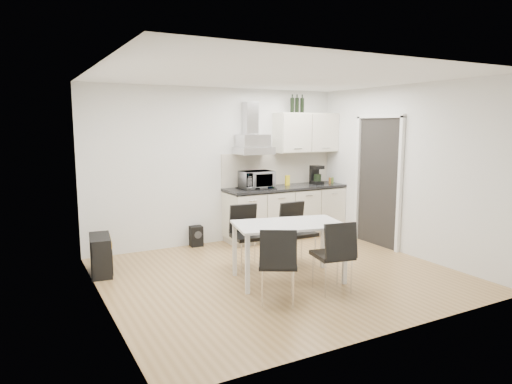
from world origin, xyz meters
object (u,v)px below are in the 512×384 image
dining_table (289,230)px  guitar_amp (101,255)px  floor_speaker (196,236)px  chair_near_right (332,256)px  chair_far_right (299,234)px  chair_far_left (248,237)px  chair_near_left (278,264)px  kitchenette (286,191)px

dining_table → guitar_amp: 2.55m
floor_speaker → chair_near_right: bearing=-71.3°
chair_near_right → floor_speaker: bearing=114.2°
chair_far_right → guitar_amp: size_ratio=1.35×
chair_far_left → guitar_amp: bearing=-15.9°
guitar_amp → floor_speaker: (1.64, 0.73, -0.09)m
chair_far_left → chair_far_right: bearing=172.3°
chair_near_left → chair_far_right: bearing=77.1°
kitchenette → guitar_amp: kitchenette is taller
chair_far_left → chair_near_left: same height
guitar_amp → floor_speaker: bearing=31.3°
chair_near_left → chair_near_right: 0.75m
dining_table → floor_speaker: 2.23m
kitchenette → chair_near_right: size_ratio=2.86×
chair_far_left → floor_speaker: bearing=-76.0°
dining_table → chair_far_right: (0.50, 0.51, -0.23)m
floor_speaker → guitar_amp: bearing=-151.8°
guitar_amp → floor_speaker: size_ratio=1.95×
kitchenette → chair_near_left: 3.07m
guitar_amp → chair_far_left: bearing=-13.7°
chair_near_left → floor_speaker: bearing=118.8°
dining_table → chair_near_right: 0.68m
chair_far_right → kitchenette: bearing=-115.6°
chair_far_left → kitchenette: bearing=-132.8°
dining_table → chair_far_right: size_ratio=1.71×
chair_near_right → chair_far_left: bearing=120.2°
floor_speaker → kitchenette: bearing=-1.4°
kitchenette → chair_far_right: kitchenette is taller
chair_far_left → chair_far_right: same height
kitchenette → chair_far_left: 1.95m
kitchenette → guitar_amp: bearing=-170.3°
kitchenette → guitar_amp: 3.38m
dining_table → chair_near_right: size_ratio=1.71×
dining_table → guitar_amp: size_ratio=2.30×
guitar_amp → floor_speaker: guitar_amp is taller
kitchenette → chair_far_left: bearing=-137.9°
guitar_amp → chair_near_left: bearing=-43.7°
chair_near_left → guitar_amp: chair_near_left is taller
chair_near_left → guitar_amp: bearing=158.7°
dining_table → kitchenette: bearing=71.5°
chair_far_right → chair_near_left: 1.48m
kitchenette → dining_table: kitchenette is taller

